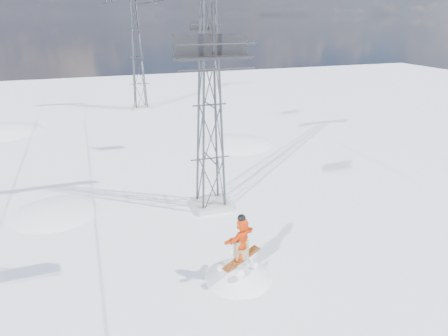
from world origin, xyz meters
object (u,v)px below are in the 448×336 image
(snowboarder_jump, at_px, (238,311))
(lift_chair_near, at_px, (213,49))
(lift_tower_far, at_px, (137,57))
(lift_tower_near, at_px, (210,105))

(snowboarder_jump, bearing_deg, lift_chair_near, -137.29)
(lift_tower_far, bearing_deg, lift_tower_near, -90.00)
(snowboarder_jump, distance_m, lift_chair_near, 10.49)
(lift_tower_near, bearing_deg, lift_chair_near, -106.41)
(lift_tower_near, xyz_separation_m, lift_tower_far, (0.00, 25.00, 0.00))
(lift_chair_near, bearing_deg, lift_tower_far, 86.12)
(lift_tower_near, xyz_separation_m, lift_chair_near, (-2.20, -7.47, 3.23))
(lift_tower_near, xyz_separation_m, snowboarder_jump, (-0.85, -6.22, -7.10))
(snowboarder_jump, relative_size, lift_chair_near, 2.54)
(lift_tower_far, distance_m, snowboarder_jump, 32.03)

